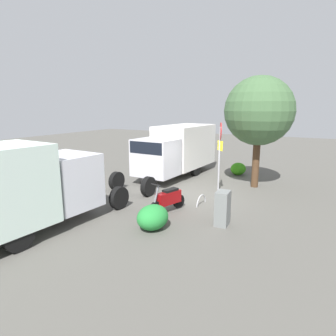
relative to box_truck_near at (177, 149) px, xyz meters
The scene contains 10 objects.
ground_plane 4.20m from the box_truck_near, 40.69° to the left, with size 60.00×60.00×0.00m, color #52504A.
box_truck_near is the anchor object (origin of this frame).
box_truck_far 9.71m from the box_truck_near, ahead, with size 6.96×2.70×2.91m.
motorcycle 6.16m from the box_truck_near, 23.89° to the left, with size 1.76×0.77×1.20m.
stop_sign 4.33m from the box_truck_near, 53.39° to the left, with size 0.71×0.33×3.31m.
street_tree 5.08m from the box_truck_near, 86.24° to the left, with size 3.33×3.33×5.45m.
utility_cabinet 7.52m from the box_truck_near, 39.02° to the left, with size 0.61×0.43×1.19m, color slate.
bike_rack_hoop 5.51m from the box_truck_near, 38.10° to the left, with size 0.85×0.85×0.05m, color #B7B7BC.
shrub_near_sign 7.83m from the box_truck_near, 21.03° to the left, with size 1.20×0.98×0.82m, color #258035.
shrub_mid_verge 3.88m from the box_truck_near, 121.25° to the left, with size 1.07×0.87×0.73m, color #318315.
Camera 1 is at (11.99, 5.02, 3.99)m, focal length 31.13 mm.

